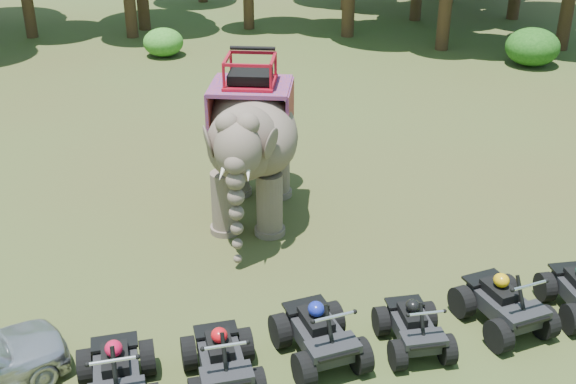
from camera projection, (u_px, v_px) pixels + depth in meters
name	position (u px, v px, depth m)	size (l,w,h in m)	color
ground	(306.00, 301.00, 14.61)	(110.00, 110.00, 0.00)	#47381E
elephant	(251.00, 137.00, 17.13)	(2.12, 4.81, 4.04)	brown
atv_0	(116.00, 368.00, 11.78)	(1.30, 1.78, 1.32)	black
atv_1	(221.00, 353.00, 12.16)	(1.25, 1.71, 1.27)	black
atv_2	(319.00, 327.00, 12.75)	(1.31, 1.80, 1.33)	black
atv_3	(414.00, 321.00, 13.05)	(1.14, 1.56, 1.15)	black
atv_4	(505.00, 297.00, 13.60)	(1.29, 1.77, 1.31)	black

